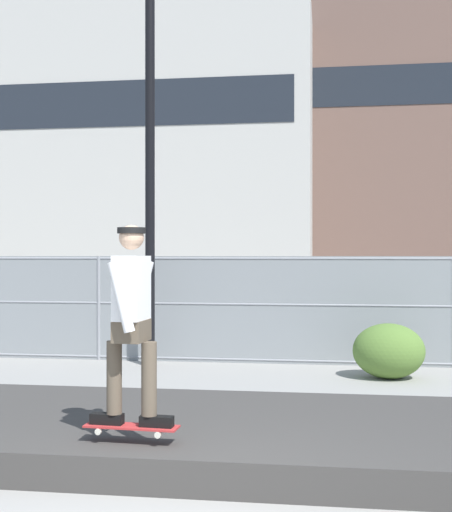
% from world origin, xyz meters
% --- Properties ---
extents(gravel_berm, '(14.44, 2.72, 0.30)m').
position_xyz_m(gravel_berm, '(0.00, 2.39, 0.15)').
color(gravel_berm, '#3D3A38').
rests_on(gravel_berm, ground_plane).
extents(skateboard, '(0.81, 0.25, 0.07)m').
position_xyz_m(skateboard, '(-0.68, 1.45, 0.43)').
color(skateboard, '#B22D2D').
extents(skater, '(0.73, 0.59, 1.69)m').
position_xyz_m(skater, '(-0.68, 1.45, 1.40)').
color(skater, black).
rests_on(skater, skateboard).
extents(chain_fence, '(18.41, 0.06, 1.85)m').
position_xyz_m(chain_fence, '(-0.00, 7.61, 0.93)').
color(chain_fence, gray).
rests_on(chain_fence, ground_plane).
extents(street_lamp, '(0.44, 0.44, 6.85)m').
position_xyz_m(street_lamp, '(-1.98, 7.07, 4.26)').
color(street_lamp, black).
rests_on(street_lamp, ground_plane).
extents(parked_car_near, '(4.41, 1.96, 1.66)m').
position_xyz_m(parked_car_near, '(-2.36, 10.24, 0.84)').
color(parked_car_near, '#474C54').
rests_on(parked_car_near, ground_plane).
extents(library_building, '(20.72, 10.72, 16.25)m').
position_xyz_m(library_building, '(-10.14, 37.12, 8.13)').
color(library_building, '#B2AFA8').
rests_on(library_building, ground_plane).
extents(office_block, '(20.81, 14.14, 19.93)m').
position_xyz_m(office_block, '(7.09, 46.17, 9.97)').
color(office_block, brown).
rests_on(office_block, ground_plane).
extents(shrub_left, '(1.08, 0.89, 0.84)m').
position_xyz_m(shrub_left, '(1.89, 6.46, 0.42)').
color(shrub_left, '#567A33').
rests_on(shrub_left, ground_plane).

